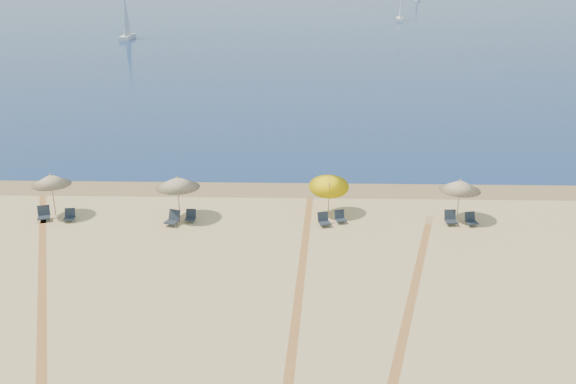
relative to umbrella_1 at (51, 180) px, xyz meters
name	(u,v)px	position (x,y,z in m)	size (l,w,h in m)	color
wet_sand	(290,189)	(12.24, 4.41, -2.01)	(500.00, 500.00, 0.00)	olive
umbrella_1	(51,180)	(0.00, 0.00, 0.00)	(2.00, 2.00, 2.36)	gray
umbrella_2	(178,182)	(6.59, -0.11, -0.04)	(2.28, 2.28, 2.32)	gray
umbrella_3	(329,182)	(14.37, 0.57, -0.20)	(2.11, 2.17, 2.40)	gray
umbrella_4	(460,185)	(21.03, 0.05, -0.13)	(2.11, 2.11, 2.23)	gray
chair_2	(44,214)	(-0.39, -0.55, -1.70)	(0.80, 0.86, 0.73)	black
chair_3	(70,216)	(0.98, -0.63, -1.74)	(0.58, 0.66, 0.63)	black
chair_4	(173,219)	(6.42, -0.98, -1.69)	(0.82, 0.88, 0.74)	black
chair_5	(191,216)	(7.24, -0.53, -1.75)	(0.52, 0.60, 0.61)	black
chair_6	(324,220)	(14.09, -0.88, -1.73)	(0.73, 0.79, 0.67)	black
chair_7	(340,217)	(14.94, -0.45, -1.75)	(0.65, 0.71, 0.61)	black
chair_8	(451,218)	(20.56, -0.53, -1.71)	(0.62, 0.72, 0.70)	black
chair_9	(471,220)	(21.57, -0.62, -1.73)	(0.67, 0.73, 0.65)	black
sailboat_0	(126,23)	(-16.43, 75.86, 0.61)	(1.70, 5.89, 8.69)	white
sailboat_2	(400,8)	(33.49, 110.04, 0.48)	(2.18, 5.69, 8.26)	white
tire_tracks	(233,327)	(10.48, -10.37, -2.02)	(48.94, 41.36, 0.00)	tan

